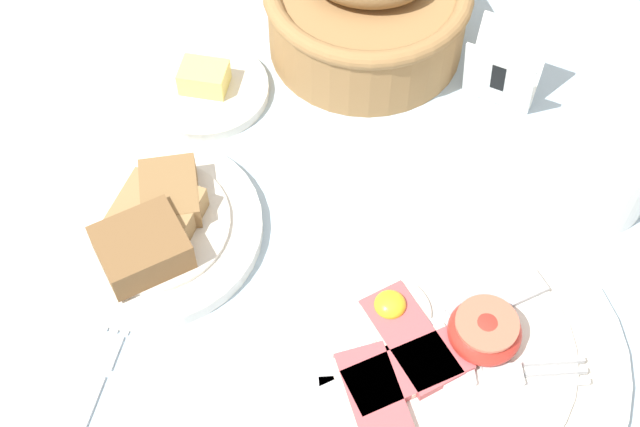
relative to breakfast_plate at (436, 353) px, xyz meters
The scene contains 8 objects.
ground_plane 0.07m from the breakfast_plate, 156.53° to the right, with size 3.00×3.00×0.00m, color #A3BCD1.
breakfast_plate is the anchor object (origin of this frame).
bread_plate 0.24m from the breakfast_plate, behind, with size 0.17×0.17×0.04m.
sugar_cup 0.20m from the breakfast_plate, 68.56° to the left, with size 0.08×0.08×0.06m.
bread_basket 0.32m from the breakfast_plate, 119.71° to the left, with size 0.18×0.18×0.11m.
butter_dish 0.31m from the breakfast_plate, 147.86° to the left, with size 0.11×0.11×0.03m.
number_card 0.26m from the breakfast_plate, 96.14° to the left, with size 0.06×0.05×0.07m.
fork_on_cloth 0.25m from the breakfast_plate, 150.44° to the right, with size 0.05×0.19×0.01m.
Camera 1 is at (0.09, -0.26, 0.58)m, focal length 50.00 mm.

